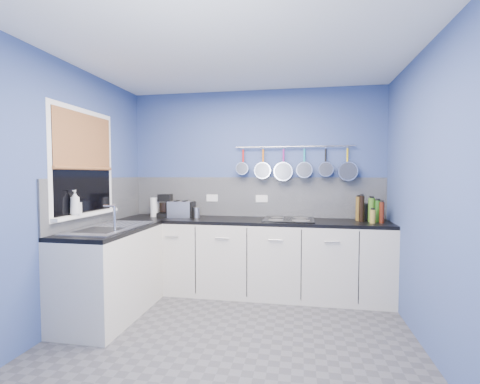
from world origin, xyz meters
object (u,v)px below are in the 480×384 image
(soap_bottle_b, at_px, (76,206))
(paper_towel, at_px, (155,207))
(coffee_maker, at_px, (165,206))
(hob, at_px, (289,219))
(soap_bottle_a, at_px, (75,203))
(canister, at_px, (197,212))
(toaster, at_px, (181,209))

(soap_bottle_b, distance_m, paper_towel, 1.17)
(coffee_maker, height_order, hob, coffee_maker)
(soap_bottle_a, bearing_deg, paper_towel, 75.92)
(coffee_maker, distance_m, hob, 1.56)
(hob, bearing_deg, canister, 178.35)
(coffee_maker, bearing_deg, toaster, -1.14)
(soap_bottle_a, height_order, coffee_maker, soap_bottle_a)
(soap_bottle_a, height_order, soap_bottle_b, soap_bottle_a)
(toaster, height_order, hob, toaster)
(soap_bottle_a, xyz_separation_m, coffee_maker, (0.43, 1.14, -0.13))
(soap_bottle_b, distance_m, hob, 2.28)
(soap_bottle_a, height_order, hob, soap_bottle_a)
(paper_towel, xyz_separation_m, hob, (1.69, -0.02, -0.11))
(paper_towel, distance_m, toaster, 0.35)
(soap_bottle_a, distance_m, canister, 1.44)
(soap_bottle_b, height_order, coffee_maker, soap_bottle_b)
(soap_bottle_b, xyz_separation_m, paper_towel, (0.29, 1.12, -0.12))
(coffee_maker, bearing_deg, soap_bottle_a, -115.04)
(soap_bottle_b, xyz_separation_m, toaster, (0.64, 1.14, -0.14))
(toaster, bearing_deg, soap_bottle_b, -123.41)
(soap_bottle_b, distance_m, toaster, 1.31)
(paper_towel, height_order, toaster, paper_towel)
(paper_towel, distance_m, hob, 1.70)
(coffee_maker, bearing_deg, canister, -2.82)
(soap_bottle_a, height_order, paper_towel, soap_bottle_a)
(soap_bottle_a, bearing_deg, hob, 29.55)
(paper_towel, distance_m, coffee_maker, 0.14)
(soap_bottle_a, xyz_separation_m, paper_towel, (0.29, 1.14, -0.15))
(soap_bottle_a, relative_size, coffee_maker, 0.83)
(paper_towel, relative_size, hob, 0.41)
(paper_towel, xyz_separation_m, canister, (0.55, 0.01, -0.06))
(coffee_maker, relative_size, toaster, 0.93)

